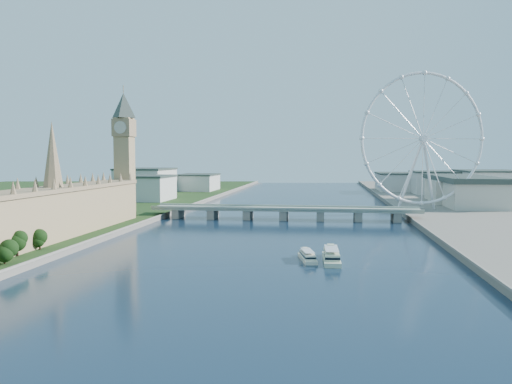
# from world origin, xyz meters

# --- Properties ---
(ground) EXTENTS (2000.00, 2000.00, 0.00)m
(ground) POSITION_xyz_m (0.00, 0.00, 0.00)
(ground) COLOR #193848
(ground) RESTS_ON ground
(parliament_range) EXTENTS (24.00, 200.00, 70.00)m
(parliament_range) POSITION_xyz_m (-128.00, 170.00, 18.48)
(parliament_range) COLOR tan
(parliament_range) RESTS_ON ground
(big_ben) EXTENTS (20.02, 20.02, 110.00)m
(big_ben) POSITION_xyz_m (-128.00, 278.00, 66.57)
(big_ben) COLOR tan
(big_ben) RESTS_ON ground
(westminster_bridge) EXTENTS (220.00, 22.00, 9.50)m
(westminster_bridge) POSITION_xyz_m (0.00, 300.00, 6.63)
(westminster_bridge) COLOR gray
(westminster_bridge) RESTS_ON ground
(london_eye) EXTENTS (113.60, 39.12, 124.30)m
(london_eye) POSITION_xyz_m (119.98, 355.08, 67.52)
(london_eye) COLOR silver
(london_eye) RESTS_ON ground
(county_hall) EXTENTS (54.00, 144.00, 35.00)m
(county_hall) POSITION_xyz_m (175.00, 430.00, 0.00)
(county_hall) COLOR beige
(county_hall) RESTS_ON ground
(city_skyline) EXTENTS (505.00, 280.00, 32.00)m
(city_skyline) POSITION_xyz_m (39.22, 560.08, 16.96)
(city_skyline) COLOR beige
(city_skyline) RESTS_ON ground
(tour_boat_near) EXTENTS (9.61, 32.99, 7.25)m
(tour_boat_near) POSITION_xyz_m (36.89, 136.28, 0.00)
(tour_boat_near) COLOR beige
(tour_boat_near) RESTS_ON ground
(tour_boat_far) EXTENTS (11.84, 26.23, 5.58)m
(tour_boat_far) POSITION_xyz_m (25.16, 137.65, 0.00)
(tour_boat_far) COLOR silver
(tour_boat_far) RESTS_ON ground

